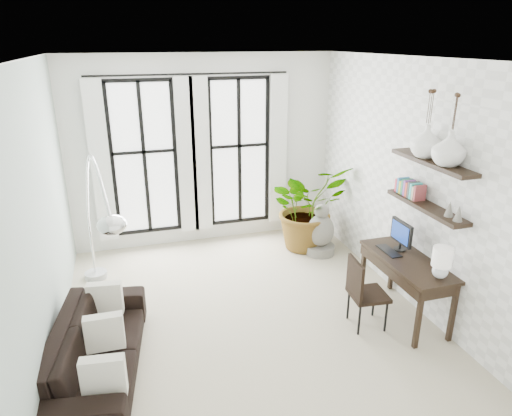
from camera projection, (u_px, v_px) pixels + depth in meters
name	position (u px, v px, depth m)	size (l,w,h in m)	color
floor	(244.00, 312.00, 6.03)	(5.00, 5.00, 0.00)	#B7B092
ceiling	(241.00, 58.00, 4.91)	(5.00, 5.00, 0.00)	white
wall_left	(40.00, 218.00, 4.87)	(5.00, 5.00, 0.00)	#9FB1A7
wall_right	(405.00, 182.00, 6.08)	(5.00, 5.00, 0.00)	white
wall_back	(204.00, 152.00, 7.72)	(4.50, 4.50, 0.00)	white
windows	(193.00, 156.00, 7.61)	(3.26, 0.13, 2.65)	white
wall_shelves	(426.00, 188.00, 5.44)	(0.25, 1.30, 0.60)	black
sofa	(97.00, 349.00, 4.83)	(2.14, 0.84, 0.63)	black
throw_pillows	(105.00, 332.00, 4.79)	(0.40, 1.52, 0.40)	beige
plant	(307.00, 207.00, 7.70)	(1.32, 1.15, 1.47)	#2D7228
desk	(409.00, 265.00, 5.66)	(0.58, 1.38, 1.20)	black
desk_chair	(362.00, 289.00, 5.58)	(0.47, 0.47, 0.92)	black
arc_lamp	(94.00, 191.00, 5.39)	(0.71, 2.48, 2.18)	silver
buddha	(321.00, 233.00, 7.57)	(0.49, 0.49, 0.88)	gray
vase_a	(449.00, 149.00, 5.00)	(0.37, 0.37, 0.38)	white
vase_b	(426.00, 141.00, 5.36)	(0.37, 0.37, 0.38)	white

